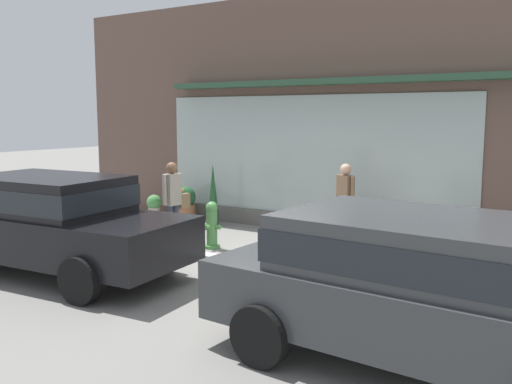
% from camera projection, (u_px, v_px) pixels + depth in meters
% --- Properties ---
extents(ground_plane, '(60.00, 60.00, 0.00)m').
position_uv_depth(ground_plane, '(254.00, 265.00, 9.38)').
color(ground_plane, gray).
extents(curb_strip, '(14.00, 0.24, 0.12)m').
position_uv_depth(curb_strip, '(248.00, 264.00, 9.20)').
color(curb_strip, '#B2B2AD').
rests_on(curb_strip, ground_plane).
extents(storefront, '(14.00, 0.81, 5.06)m').
position_uv_depth(storefront, '(335.00, 116.00, 11.72)').
color(storefront, brown).
rests_on(storefront, ground_plane).
extents(fire_hydrant, '(0.38, 0.34, 0.89)m').
position_uv_depth(fire_hydrant, '(212.00, 225.00, 10.54)').
color(fire_hydrant, '#4C8C47').
rests_on(fire_hydrant, ground_plane).
extents(pedestrian_with_handbag, '(0.24, 0.63, 1.62)m').
position_uv_depth(pedestrian_with_handbag, '(173.00, 198.00, 10.66)').
color(pedestrian_with_handbag, '#333847').
rests_on(pedestrian_with_handbag, ground_plane).
extents(pedestrian_passerby, '(0.43, 0.28, 1.59)m').
position_uv_depth(pedestrian_passerby, '(345.00, 199.00, 10.61)').
color(pedestrian_passerby, '#8E333D').
rests_on(pedestrian_passerby, ground_plane).
extents(parked_car_dark_gray, '(4.48, 2.31, 1.52)m').
position_uv_depth(parked_car_dark_gray, '(420.00, 281.00, 5.52)').
color(parked_car_dark_gray, '#383A3D').
rests_on(parked_car_dark_gray, ground_plane).
extents(parked_car_black, '(4.50, 2.20, 1.55)m').
position_uv_depth(parked_car_black, '(53.00, 219.00, 8.78)').
color(parked_car_black, black).
rests_on(parked_car_black, ground_plane).
extents(potted_plant_doorstep, '(0.50, 0.50, 0.83)m').
position_uv_depth(potted_plant_doorstep, '(185.00, 203.00, 13.28)').
color(potted_plant_doorstep, '#9E6042').
rests_on(potted_plant_doorstep, ground_plane).
extents(potted_plant_low_front, '(0.26, 0.26, 1.41)m').
position_uv_depth(potted_plant_low_front, '(213.00, 196.00, 12.70)').
color(potted_plant_low_front, '#33473D').
rests_on(potted_plant_low_front, ground_plane).
extents(potted_plant_corner_tall, '(0.30, 0.30, 0.56)m').
position_uv_depth(potted_plant_corner_tall, '(459.00, 239.00, 10.02)').
color(potted_plant_corner_tall, '#9E6042').
rests_on(potted_plant_corner_tall, ground_plane).
extents(potted_plant_trailing_edge, '(0.37, 0.37, 0.55)m').
position_uv_depth(potted_plant_trailing_edge, '(154.00, 205.00, 13.82)').
color(potted_plant_trailing_edge, '#B7B2A3').
rests_on(potted_plant_trailing_edge, ground_plane).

